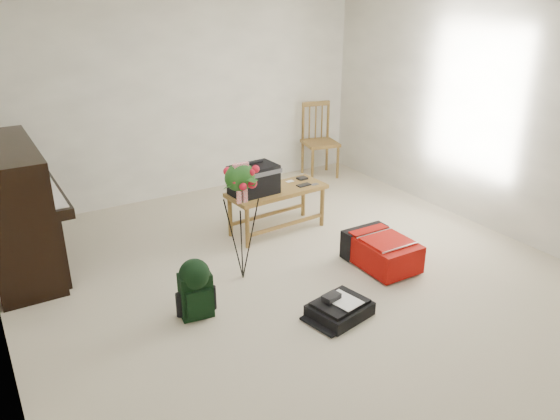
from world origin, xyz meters
TOP-DOWN VIEW (x-y plane):
  - floor at (0.00, 0.00)m, footprint 5.00×5.50m
  - wall_back at (0.00, 2.75)m, footprint 5.00×0.04m
  - wall_right at (2.50, 0.00)m, footprint 0.04×5.50m
  - piano at (-2.19, 1.60)m, footprint 0.71×1.50m
  - bench at (0.19, 1.10)m, footprint 1.15×0.52m
  - dining_chair at (1.90, 2.44)m, footprint 0.54×0.54m
  - red_suitcase at (0.84, -0.12)m, footprint 0.50×0.71m
  - black_duffel at (-0.05, -0.67)m, footprint 0.55×0.47m
  - green_backpack at (-1.07, -0.05)m, footprint 0.29×0.26m
  - flower_stand at (-0.44, 0.33)m, footprint 0.38×0.38m

SIDE VIEW (x-z plane):
  - floor at x=0.00m, z-range -0.01..0.01m
  - black_duffel at x=-0.05m, z-range -0.03..0.17m
  - red_suitcase at x=0.84m, z-range 0.01..0.31m
  - green_backpack at x=-1.07m, z-range 0.03..0.56m
  - dining_chair at x=1.90m, z-range -0.01..1.03m
  - flower_stand at x=-0.44m, z-range -0.01..1.17m
  - piano at x=-2.19m, z-range -0.03..1.22m
  - bench at x=0.19m, z-range 0.18..1.04m
  - wall_back at x=0.00m, z-range 0.00..2.50m
  - wall_right at x=2.50m, z-range 0.00..2.50m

